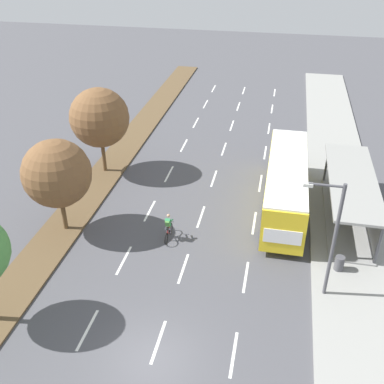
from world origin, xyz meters
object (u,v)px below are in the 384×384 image
(streetlight, at_px, (332,234))
(median_tree_third, at_px, (99,118))
(trash_bin, at_px, (339,263))
(median_tree_second, at_px, (57,173))
(cyclist, at_px, (168,228))
(bus, at_px, (286,181))
(bus_shelter, at_px, (354,195))

(streetlight, bearing_deg, median_tree_third, 146.48)
(trash_bin, bearing_deg, median_tree_second, 177.70)
(cyclist, relative_size, median_tree_third, 0.28)
(bus, xyz_separation_m, trash_bin, (3.20, -5.93, -1.49))
(median_tree_second, relative_size, trash_bin, 6.99)
(bus_shelter, relative_size, cyclist, 5.51)
(bus_shelter, height_order, cyclist, bus_shelter)
(bus, relative_size, streetlight, 1.74)
(bus_shelter, distance_m, trash_bin, 5.69)
(streetlight, bearing_deg, bus_shelter, 74.29)
(bus_shelter, relative_size, median_tree_third, 1.54)
(bus, xyz_separation_m, cyclist, (-6.74, -4.90, -1.28))
(streetlight, relative_size, trash_bin, 7.65)
(cyclist, bearing_deg, streetlight, -19.20)
(bus_shelter, xyz_separation_m, trash_bin, (-1.08, -5.43, -1.29))
(bus, xyz_separation_m, median_tree_third, (-13.69, 2.51, 2.36))
(bus, bearing_deg, cyclist, -144.03)
(streetlight, bearing_deg, cyclist, 160.80)
(cyclist, height_order, median_tree_second, median_tree_second)
(bus, bearing_deg, median_tree_second, -158.39)
(median_tree_second, xyz_separation_m, median_tree_third, (-0.39, 7.78, 0.42))
(median_tree_second, height_order, median_tree_third, median_tree_third)
(bus, bearing_deg, bus_shelter, -6.66)
(median_tree_second, distance_m, streetlight, 15.71)
(median_tree_third, relative_size, trash_bin, 7.63)
(median_tree_third, distance_m, streetlight, 19.03)
(median_tree_third, height_order, streetlight, streetlight)
(bus_shelter, height_order, median_tree_third, median_tree_third)
(median_tree_third, xyz_separation_m, streetlight, (15.86, -10.51, -0.54))
(bus, height_order, median_tree_second, median_tree_second)
(median_tree_second, xyz_separation_m, streetlight, (15.47, -2.73, -0.11))
(cyclist, xyz_separation_m, streetlight, (8.91, -3.10, 3.10))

